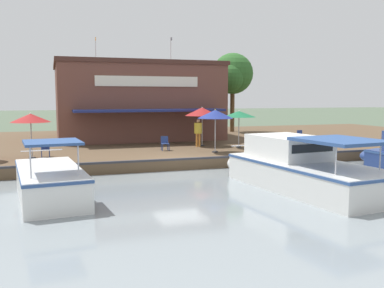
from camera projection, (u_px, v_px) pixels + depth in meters
The scene contains 18 objects.
ground_plane at pixel (181, 172), 21.74m from camera, with size 220.00×220.00×0.00m, color #4C5B47.
quay_deck at pixel (138, 144), 32.09m from camera, with size 22.00×56.00×0.60m, color brown.
quay_edge_fender at pixel (180, 159), 21.76m from camera, with size 0.20×50.40×0.10m, color #2D2D33.
waterfront_restaurant at pixel (135, 101), 34.20m from camera, with size 11.64×12.24×8.01m.
patio_umbrella_back_row at pixel (202, 112), 27.95m from camera, with size 2.25×2.25×2.56m.
patio_umbrella_by_entrance at pixel (215, 114), 24.59m from camera, with size 2.07×2.07×2.51m.
patio_umbrella_mid_patio_left at pixel (239, 114), 27.03m from camera, with size 2.12×2.12×2.36m.
patio_umbrella_far_corner at pixel (31, 118), 22.12m from camera, with size 2.02×2.02×2.39m.
cafe_chair_far_corner_seat at pixel (301, 135), 30.37m from camera, with size 0.48×0.48×0.85m.
cafe_chair_facing_river at pixel (277, 143), 25.65m from camera, with size 0.54×0.54×0.85m.
cafe_chair_mid_patio at pixel (45, 148), 22.91m from camera, with size 0.45×0.45×0.85m.
cafe_chair_back_row_seat at pixel (273, 139), 28.15m from camera, with size 0.51×0.51×0.85m.
cafe_chair_beside_entrance at pixel (165, 143), 25.67m from camera, with size 0.47×0.47×0.85m.
person_at_quay_edge at pixel (198, 129), 27.47m from camera, with size 0.51×0.51×1.79m.
motorboat_second_along at pixel (48, 179), 16.23m from camera, with size 6.82×2.75×2.26m.
motorboat_distant_upstream at pixel (293, 167), 17.89m from camera, with size 8.98×3.88×2.22m.
mooring_post at pixel (259, 148), 23.40m from camera, with size 0.22×0.22×0.78m.
tree_behind_restaurant at pixel (232, 75), 38.90m from camera, with size 3.93×3.74×7.20m.
Camera 1 is at (20.55, -6.16, 3.80)m, focal length 40.00 mm.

